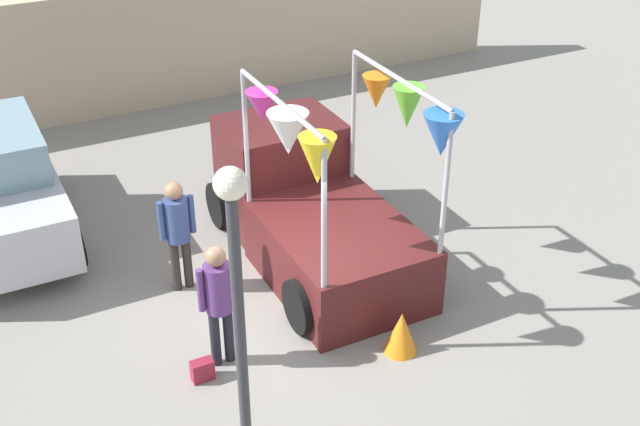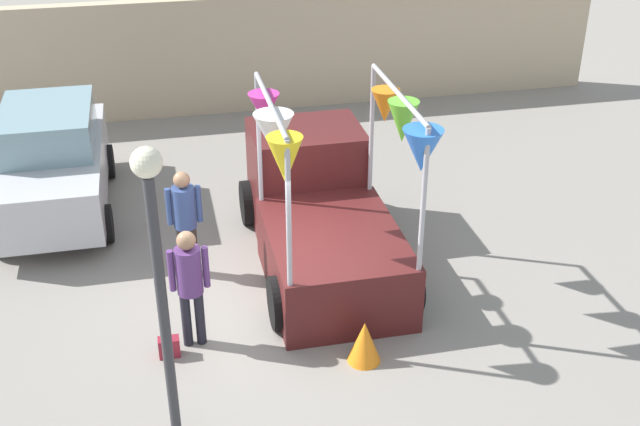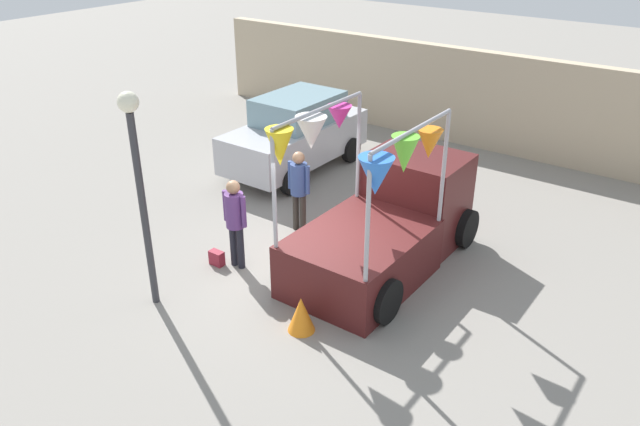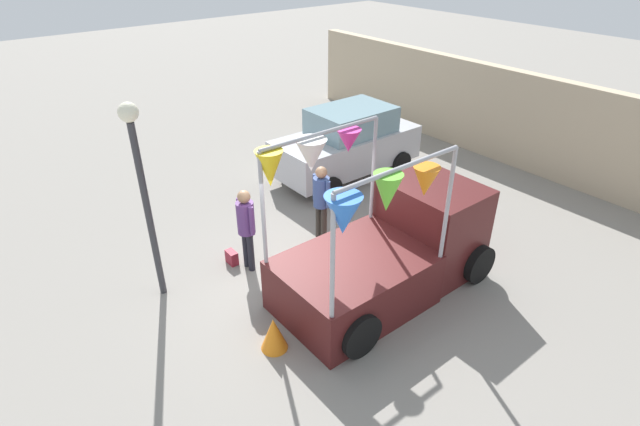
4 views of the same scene
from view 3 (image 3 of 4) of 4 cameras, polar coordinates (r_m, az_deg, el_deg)
ground_plane at (r=11.46m, az=-1.23°, el=-5.50°), size 60.00×60.00×0.00m
vendor_truck at (r=11.52m, az=6.39°, el=-0.44°), size 2.42×4.09×3.06m
parked_car at (r=15.56m, az=-2.21°, el=7.30°), size 1.88×4.00×1.88m
person_customer at (r=11.26m, az=-7.78°, el=-0.23°), size 0.53×0.34×1.73m
person_vendor at (r=12.44m, az=-1.94°, el=2.69°), size 0.53×0.34×1.73m
handbag at (r=11.80m, az=-9.42°, el=-4.08°), size 0.28×0.16×0.28m
street_lamp at (r=9.95m, az=-16.32°, el=3.73°), size 0.32×0.32×3.64m
brick_boundary_wall at (r=17.50m, az=15.14°, el=9.84°), size 18.00×0.36×2.60m
folded_kite_bundle_tangerine at (r=9.90m, az=-1.73°, el=-9.24°), size 0.58×0.58×0.60m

